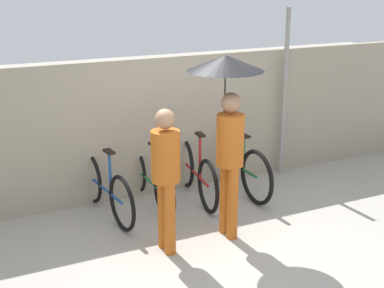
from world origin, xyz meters
name	(u,v)px	position (x,y,z in m)	size (l,w,h in m)	color
ground_plane	(230,252)	(0.00, 0.00, 0.00)	(30.00, 30.00, 0.00)	#9E998E
back_wall	(160,126)	(0.00, 2.03, 0.97)	(9.95, 0.12, 1.94)	gray
parked_bicycle_0	(105,188)	(-0.97, 1.57, 0.37)	(0.44, 1.71, 1.04)	black
parked_bicycle_1	(150,180)	(-0.32, 1.65, 0.35)	(0.44, 1.67, 1.04)	black
parked_bicycle_2	(196,172)	(0.32, 1.56, 0.38)	(0.44, 1.69, 1.05)	black
parked_bicycle_3	(236,165)	(0.97, 1.55, 0.40)	(0.44, 1.82, 1.02)	black
pedestrian_leading	(166,170)	(-0.63, 0.36, 0.97)	(0.32, 0.32, 1.66)	#B25619
pedestrian_center	(227,103)	(0.18, 0.46, 1.62)	(0.88, 0.88, 2.15)	#B25619
awning_pole	(284,94)	(1.96, 1.85, 1.28)	(0.07, 0.07, 2.56)	gray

